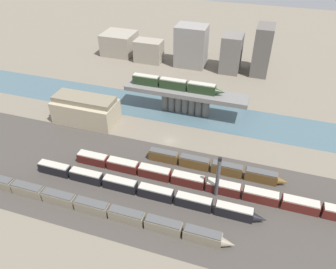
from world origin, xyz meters
TOP-DOWN VIEW (x-y plane):
  - ground_plane at (0.00, 0.00)m, footprint 400.00×400.00m
  - railbed_yard at (0.00, -24.00)m, footprint 280.00×42.00m
  - river_water at (0.00, 20.67)m, footprint 320.00×19.71m
  - bridge at (-0.00, 20.67)m, footprint 49.06×8.55m
  - train_on_bridge at (-3.95, 20.67)m, footprint 37.31×2.72m
  - train_yard_near at (-9.24, -37.72)m, footprint 75.80×2.81m
  - train_yard_mid at (0.22, -27.34)m, footprint 70.53×2.78m
  - train_yard_far at (18.82, -19.20)m, footprint 89.03×3.13m
  - train_yard_outer at (18.29, -10.88)m, footprint 44.60×2.67m
  - warehouse_building at (-34.71, 2.72)m, footprint 24.13×11.83m
  - signal_tower at (21.05, -20.86)m, footprint 1.09×1.09m
  - city_block_far_left at (-51.46, 69.61)m, footprint 17.06×15.72m
  - city_block_left at (-32.08, 64.32)m, footprint 14.38×8.88m
  - city_block_center at (-9.72, 66.29)m, footprint 15.38×11.50m
  - city_block_right at (10.81, 66.20)m, footprint 9.46×12.66m
  - city_block_far_right at (25.16, 67.78)m, footprint 8.07×13.70m

SIDE VIEW (x-z plane):
  - ground_plane at x=0.00m, z-range 0.00..0.00m
  - river_water at x=0.00m, z-range 0.00..0.01m
  - railbed_yard at x=0.00m, z-range 0.00..0.01m
  - train_yard_far at x=18.82m, z-range -0.03..3.47m
  - train_yard_mid at x=0.22m, z-range -0.03..3.58m
  - train_yard_near at x=-9.24m, z-range -0.03..3.60m
  - train_yard_outer at x=18.29m, z-range -0.04..3.78m
  - warehouse_building at x=-34.71m, z-range -0.26..10.30m
  - city_block_left at x=-32.08m, z-range 0.00..11.37m
  - city_block_far_left at x=-51.46m, z-range 0.00..11.59m
  - signal_tower at x=21.05m, z-range -0.24..13.89m
  - bridge at x=0.00m, z-range 2.15..12.06m
  - city_block_right at x=10.81m, z-range 0.00..18.26m
  - city_block_center at x=-9.72m, z-range 0.00..20.65m
  - city_block_far_right at x=25.16m, z-range 0.00..23.50m
  - train_on_bridge at x=-3.95m, z-range 9.86..13.86m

